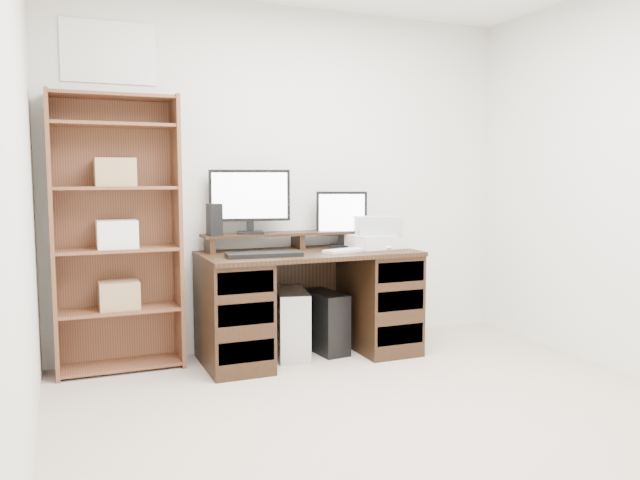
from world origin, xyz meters
TOP-DOWN VIEW (x-y plane):
  - room at (-0.00, 0.00)m, footprint 3.54×4.04m
  - desk at (-0.01, 1.64)m, footprint 1.50×0.70m
  - riser_shelf at (-0.01, 1.85)m, footprint 1.40×0.22m
  - monitor_wide at (-0.37, 1.85)m, footprint 0.56×0.19m
  - monitor_small at (0.33, 1.81)m, footprint 0.36×0.20m
  - speaker at (-0.63, 1.81)m, footprint 0.10×0.10m
  - keyboard_black at (-0.38, 1.49)m, footprint 0.51×0.21m
  - keyboard_white at (0.25, 1.53)m, footprint 0.41×0.24m
  - mouse at (0.55, 1.52)m, footprint 0.09×0.06m
  - printer at (0.54, 1.65)m, footprint 0.42×0.34m
  - basket at (0.54, 1.65)m, footprint 0.36×0.29m
  - tower_silver at (-0.11, 1.69)m, footprint 0.31×0.51m
  - tower_black at (0.15, 1.71)m, footprint 0.23×0.45m
  - bookshelf at (-1.26, 1.86)m, footprint 0.80×0.30m

SIDE VIEW (x-z plane):
  - tower_black at x=0.15m, z-range 0.00..0.44m
  - tower_silver at x=-0.11m, z-range 0.00..0.47m
  - desk at x=-0.01m, z-range 0.01..0.76m
  - keyboard_white at x=0.25m, z-range 0.75..0.77m
  - keyboard_black at x=-0.38m, z-range 0.75..0.78m
  - mouse at x=0.55m, z-range 0.75..0.78m
  - printer at x=0.54m, z-range 0.75..0.85m
  - riser_shelf at x=-0.01m, z-range 0.78..0.90m
  - basket at x=0.54m, z-range 0.85..0.98m
  - bookshelf at x=-1.26m, z-range 0.02..1.82m
  - monitor_small at x=0.33m, z-range 0.77..1.18m
  - speaker at x=-0.63m, z-range 0.87..1.09m
  - monitor_wide at x=-0.37m, z-range 0.90..1.35m
  - room at x=0.00m, z-range -0.02..2.52m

